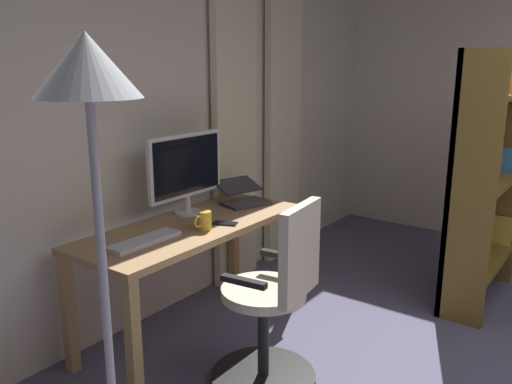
{
  "coord_description": "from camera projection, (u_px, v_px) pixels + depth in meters",
  "views": [
    {
      "loc": [
        2.51,
        -0.52,
        1.67
      ],
      "look_at": [
        0.5,
        -2.0,
        1.04
      ],
      "focal_mm": 36.4,
      "sensor_mm": 36.0,
      "label": 1
    }
  ],
  "objects": [
    {
      "name": "floor_lamp",
      "position": [
        91.0,
        122.0,
        1.61
      ],
      "size": [
        0.33,
        0.33,
        1.76
      ],
      "color": "black",
      "rests_on": "ground"
    },
    {
      "name": "back_room_partition",
      "position": [
        174.0,
        105.0,
        3.49
      ],
      "size": [
        5.43,
        0.1,
        2.78
      ],
      "primitive_type": "cube",
      "color": "beige",
      "rests_on": "ground"
    },
    {
      "name": "computer_monitor",
      "position": [
        186.0,
        168.0,
        3.28
      ],
      "size": [
        0.63,
        0.18,
        0.51
      ],
      "color": "white",
      "rests_on": "desk"
    },
    {
      "name": "curtain_left_panel",
      "position": [
        283.0,
        125.0,
        4.4
      ],
      "size": [
        0.46,
        0.06,
        2.31
      ],
      "primitive_type": "cube",
      "color": "beige",
      "rests_on": "ground"
    },
    {
      "name": "curtain_right_panel",
      "position": [
        235.0,
        133.0,
        3.89
      ],
      "size": [
        0.47,
        0.06,
        2.31
      ],
      "primitive_type": "cube",
      "color": "beige",
      "rests_on": "ground"
    },
    {
      "name": "cell_phone_face_up",
      "position": [
        225.0,
        223.0,
        3.12
      ],
      "size": [
        0.12,
        0.16,
        0.01
      ],
      "primitive_type": "cube",
      "rotation": [
        0.0,
        0.0,
        0.39
      ],
      "color": "black",
      "rests_on": "desk"
    },
    {
      "name": "office_chair",
      "position": [
        274.0,
        304.0,
        2.65
      ],
      "size": [
        0.56,
        0.56,
        1.01
      ],
      "rotation": [
        0.0,
        0.0,
        3.26
      ],
      "color": "black",
      "rests_on": "ground"
    },
    {
      "name": "desk",
      "position": [
        193.0,
        239.0,
        3.16
      ],
      "size": [
        1.51,
        0.6,
        0.72
      ],
      "color": "tan",
      "rests_on": "ground"
    },
    {
      "name": "bookshelf",
      "position": [
        479.0,
        179.0,
        3.61
      ],
      "size": [
        0.93,
        0.3,
        1.76
      ],
      "color": "brown",
      "rests_on": "ground"
    },
    {
      "name": "computer_keyboard",
      "position": [
        145.0,
        241.0,
        2.79
      ],
      "size": [
        0.43,
        0.12,
        0.02
      ],
      "primitive_type": "cube",
      "color": "silver",
      "rests_on": "desk"
    },
    {
      "name": "laptop",
      "position": [
        243.0,
        196.0,
        3.57
      ],
      "size": [
        0.38,
        0.37,
        0.15
      ],
      "rotation": [
        0.0,
        0.0,
        -0.28
      ],
      "color": "#333338",
      "rests_on": "desk"
    },
    {
      "name": "mug_coffee",
      "position": [
        204.0,
        221.0,
        3.0
      ],
      "size": [
        0.13,
        0.08,
        0.11
      ],
      "color": "gold",
      "rests_on": "desk"
    }
  ]
}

